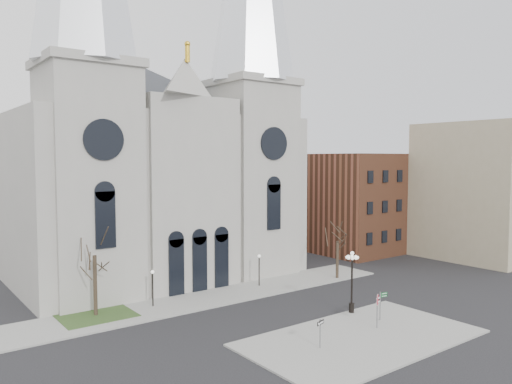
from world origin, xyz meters
TOP-DOWN VIEW (x-y plane):
  - ground at (0.00, 0.00)m, footprint 160.00×160.00m
  - sidewalk_near at (3.00, -5.00)m, footprint 18.00×10.00m
  - sidewalk_far at (0.00, 11.00)m, footprint 40.00×6.00m
  - grass_patch at (-11.00, 12.00)m, footprint 6.00×5.00m
  - cathedral at (0.00, 22.86)m, footprint 33.00×26.66m
  - bg_building_brick at (30.00, 22.00)m, footprint 14.00×18.00m
  - bg_building_tan at (38.00, 6.00)m, footprint 10.00×14.00m
  - tree_left at (-11.00, 12.00)m, footprint 3.20×3.20m
  - tree_right at (15.00, 9.00)m, footprint 3.20×3.20m
  - ped_lamp_left at (-6.00, 11.50)m, footprint 0.32×0.32m
  - ped_lamp_right at (6.00, 11.50)m, footprint 0.32×0.32m
  - stop_sign at (5.50, -4.36)m, footprint 0.97×0.18m
  - globe_lamp at (6.84, -0.50)m, footprint 1.17×1.17m
  - one_way_sign at (-0.97, -4.65)m, footprint 0.87×0.30m
  - street_name_sign at (7.27, -3.30)m, footprint 0.74×0.18m

SIDE VIEW (x-z plane):
  - ground at x=0.00m, z-range 0.00..0.00m
  - sidewalk_near at x=3.00m, z-range 0.00..0.14m
  - sidewalk_far at x=0.00m, z-range 0.00..0.14m
  - grass_patch at x=-11.00m, z-range 0.00..0.18m
  - street_name_sign at x=7.27m, z-range 0.35..2.68m
  - one_way_sign at x=-0.97m, z-range 0.51..2.55m
  - stop_sign at x=5.50m, z-range 0.70..3.40m
  - ped_lamp_left at x=-6.00m, z-range 0.70..3.96m
  - ped_lamp_right at x=6.00m, z-range 0.70..3.96m
  - globe_lamp at x=6.84m, z-range 0.82..6.14m
  - tree_right at x=15.00m, z-range 1.47..7.47m
  - tree_left at x=-11.00m, z-range 1.83..9.33m
  - bg_building_brick at x=30.00m, z-range 0.00..14.00m
  - bg_building_tan at x=38.00m, z-range 0.00..18.00m
  - cathedral at x=0.00m, z-range -8.52..45.48m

